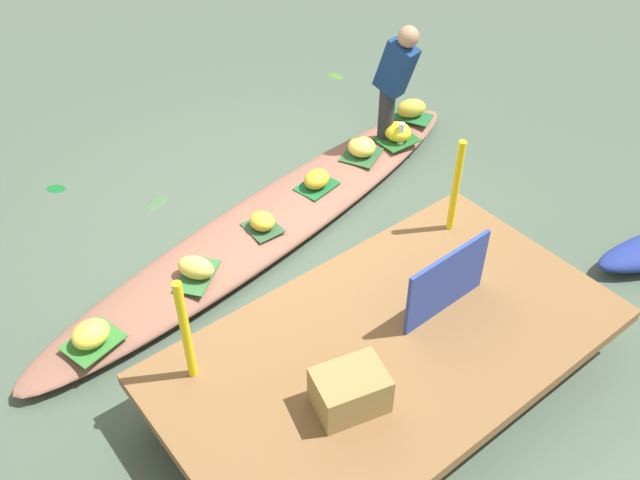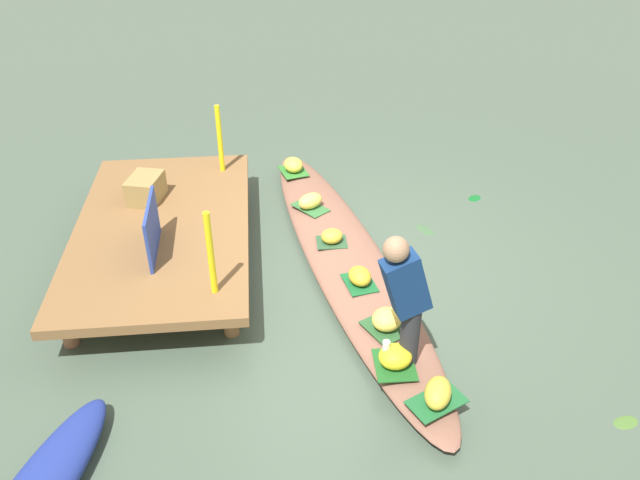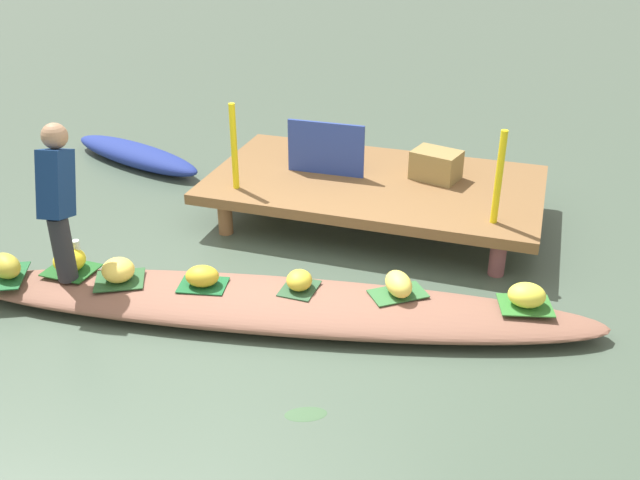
# 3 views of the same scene
# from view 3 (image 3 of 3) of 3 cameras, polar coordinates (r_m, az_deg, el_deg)

# --- Properties ---
(canal_water) EXTENTS (40.00, 40.00, 0.00)m
(canal_water) POSITION_cam_3_polar(r_m,az_deg,el_deg) (5.63, -3.95, -6.00)
(canal_water) COLOR #435445
(canal_water) RESTS_ON ground
(dock_platform) EXTENTS (3.20, 1.80, 0.44)m
(dock_platform) POSITION_cam_3_polar(r_m,az_deg,el_deg) (6.97, 4.39, 4.42)
(dock_platform) COLOR brown
(dock_platform) RESTS_ON ground
(vendor_boat) EXTENTS (5.19, 1.70, 0.19)m
(vendor_boat) POSITION_cam_3_polar(r_m,az_deg,el_deg) (5.57, -3.98, -5.17)
(vendor_boat) COLOR brown
(vendor_boat) RESTS_ON ground
(moored_boat) EXTENTS (2.04, 1.05, 0.24)m
(moored_boat) POSITION_cam_3_polar(r_m,az_deg,el_deg) (8.73, -14.61, 6.66)
(moored_boat) COLOR navy
(moored_boat) RESTS_ON ground
(leaf_mat_0) EXTENTS (0.49, 0.47, 0.01)m
(leaf_mat_0) POSITION_cam_3_polar(r_m,az_deg,el_deg) (5.90, -15.84, -3.12)
(leaf_mat_0) COLOR #28532B
(leaf_mat_0) RESTS_ON vendor_boat
(banana_bunch_0) EXTENTS (0.37, 0.37, 0.19)m
(banana_bunch_0) POSITION_cam_3_polar(r_m,az_deg,el_deg) (5.85, -15.95, -2.34)
(banana_bunch_0) COLOR #F9D253
(banana_bunch_0) RESTS_ON vendor_boat
(leaf_mat_1) EXTENTS (0.42, 0.34, 0.01)m
(leaf_mat_1) POSITION_cam_3_polar(r_m,az_deg,el_deg) (5.68, -9.41, -3.59)
(leaf_mat_1) COLOR #185A2B
(leaf_mat_1) RESTS_ON vendor_boat
(banana_bunch_1) EXTENTS (0.31, 0.27, 0.16)m
(banana_bunch_1) POSITION_cam_3_polar(r_m,az_deg,el_deg) (5.64, -9.47, -2.89)
(banana_bunch_1) COLOR gold
(banana_bunch_1) RESTS_ON vendor_boat
(leaf_mat_2) EXTENTS (0.46, 0.40, 0.01)m
(leaf_mat_2) POSITION_cam_3_polar(r_m,az_deg,el_deg) (5.58, 16.20, -5.06)
(leaf_mat_2) COLOR #30732C
(leaf_mat_2) RESTS_ON vendor_boat
(banana_bunch_2) EXTENTS (0.32, 0.28, 0.18)m
(banana_bunch_2) POSITION_cam_3_polar(r_m,az_deg,el_deg) (5.53, 16.32, -4.28)
(banana_bunch_2) COLOR #F3E545
(banana_bunch_2) RESTS_ON vendor_boat
(leaf_mat_3) EXTENTS (0.49, 0.46, 0.01)m
(leaf_mat_3) POSITION_cam_3_polar(r_m,az_deg,el_deg) (5.53, 6.30, -4.32)
(leaf_mat_3) COLOR #316835
(leaf_mat_3) RESTS_ON vendor_boat
(banana_bunch_3) EXTENTS (0.32, 0.36, 0.18)m
(banana_bunch_3) POSITION_cam_3_polar(r_m,az_deg,el_deg) (5.48, 6.35, -3.54)
(banana_bunch_3) COLOR #F9DA56
(banana_bunch_3) RESTS_ON vendor_boat
(leaf_mat_4) EXTENTS (0.43, 0.51, 0.01)m
(leaf_mat_4) POSITION_cam_3_polar(r_m,az_deg,el_deg) (6.26, -23.85, -2.68)
(leaf_mat_4) COLOR #1E5E2F
(leaf_mat_4) RESTS_ON vendor_boat
(banana_bunch_4) EXTENTS (0.37, 0.32, 0.20)m
(banana_bunch_4) POSITION_cam_3_polar(r_m,az_deg,el_deg) (6.21, -24.02, -1.91)
(banana_bunch_4) COLOR gold
(banana_bunch_4) RESTS_ON vendor_boat
(leaf_mat_5) EXTENTS (0.27, 0.33, 0.01)m
(leaf_mat_5) POSITION_cam_3_polar(r_m,az_deg,el_deg) (5.56, -1.67, -3.92)
(leaf_mat_5) COLOR #2B4F30
(leaf_mat_5) RESTS_ON vendor_boat
(banana_bunch_5) EXTENTS (0.25, 0.27, 0.15)m
(banana_bunch_5) POSITION_cam_3_polar(r_m,az_deg,el_deg) (5.53, -1.69, -3.25)
(banana_bunch_5) COLOR gold
(banana_bunch_5) RESTS_ON vendor_boat
(leaf_mat_6) EXTENTS (0.40, 0.34, 0.01)m
(leaf_mat_6) POSITION_cam_3_polar(r_m,az_deg,el_deg) (6.16, -19.41, -2.29)
(leaf_mat_6) COLOR #1E5921
(leaf_mat_6) RESTS_ON vendor_boat
(banana_bunch_6) EXTENTS (0.31, 0.33, 0.19)m
(banana_bunch_6) POSITION_cam_3_polar(r_m,az_deg,el_deg) (6.12, -19.54, -1.54)
(banana_bunch_6) COLOR yellow
(banana_bunch_6) RESTS_ON vendor_boat
(vendor_person) EXTENTS (0.25, 0.45, 1.24)m
(vendor_person) POSITION_cam_3_polar(r_m,az_deg,el_deg) (5.80, -20.38, 3.40)
(vendor_person) COLOR #28282D
(vendor_person) RESTS_ON vendor_boat
(water_bottle) EXTENTS (0.06, 0.06, 0.24)m
(water_bottle) POSITION_cam_3_polar(r_m,az_deg,el_deg) (6.14, -18.97, -1.05)
(water_bottle) COLOR silver
(water_bottle) RESTS_ON vendor_boat
(market_banner) EXTENTS (0.77, 0.05, 0.53)m
(market_banner) POSITION_cam_3_polar(r_m,az_deg,el_deg) (6.97, 0.47, 7.38)
(market_banner) COLOR navy
(market_banner) RESTS_ON dock_platform
(railing_post_west) EXTENTS (0.06, 0.06, 0.82)m
(railing_post_west) POSITION_cam_3_polar(r_m,az_deg,el_deg) (6.63, -6.94, 7.47)
(railing_post_west) COLOR yellow
(railing_post_west) RESTS_ON dock_platform
(railing_post_east) EXTENTS (0.06, 0.06, 0.82)m
(railing_post_east) POSITION_cam_3_polar(r_m,az_deg,el_deg) (6.08, 14.21, 4.89)
(railing_post_east) COLOR yellow
(railing_post_east) RESTS_ON dock_platform
(produce_crate) EXTENTS (0.51, 0.42, 0.28)m
(produce_crate) POSITION_cam_3_polar(r_m,az_deg,el_deg) (6.99, 9.34, 5.99)
(produce_crate) COLOR olive
(produce_crate) RESTS_ON dock_platform
(drifting_plant_1) EXTENTS (0.31, 0.24, 0.01)m
(drifting_plant_1) POSITION_cam_3_polar(r_m,az_deg,el_deg) (4.69, -1.15, -13.83)
(drifting_plant_1) COLOR #3B5B3A
(drifting_plant_1) RESTS_ON ground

